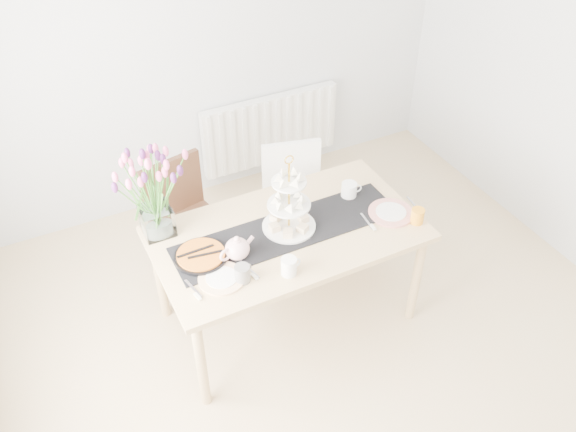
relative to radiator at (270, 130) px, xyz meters
name	(u,v)px	position (x,y,z in m)	size (l,w,h in m)	color
room_shell	(372,219)	(-0.50, -2.19, 0.85)	(4.50, 4.50, 4.50)	tan
radiator	(270,130)	(0.00, 0.00, 0.00)	(1.20, 0.08, 0.60)	white
dining_table	(288,241)	(-0.61, -1.53, 0.22)	(1.60, 0.90, 0.75)	tan
chair_brown	(184,214)	(-1.04, -0.82, 0.07)	(0.53, 0.53, 0.90)	#392314
chair_white	(295,193)	(-0.25, -0.92, 0.04)	(0.51, 0.51, 0.85)	white
table_runner	(288,231)	(-0.61, -1.53, 0.30)	(1.40, 0.35, 0.01)	black
tulip_vase	(150,184)	(-1.30, -1.19, 0.66)	(0.65, 0.65, 0.56)	silver
cake_stand	(289,211)	(-0.59, -1.51, 0.44)	(0.32, 0.32, 0.47)	gold
teapot	(237,249)	(-0.97, -1.61, 0.37)	(0.22, 0.18, 0.15)	white
cream_jug	(349,190)	(-0.11, -1.40, 0.35)	(0.10, 0.10, 0.10)	white
tart_tin	(201,256)	(-1.16, -1.52, 0.32)	(0.31, 0.31, 0.04)	black
mug_grey	(242,274)	(-1.01, -1.78, 0.35)	(0.09, 0.09, 0.10)	slate
mug_white	(289,266)	(-0.76, -1.85, 0.35)	(0.09, 0.09, 0.11)	white
mug_orange	(417,216)	(0.13, -1.81, 0.35)	(0.08, 0.08, 0.10)	orange
plate_left	(222,278)	(-1.11, -1.72, 0.31)	(0.26, 0.26, 0.01)	white
plate_right	(391,213)	(0.03, -1.67, 0.31)	(0.28, 0.28, 0.01)	silver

